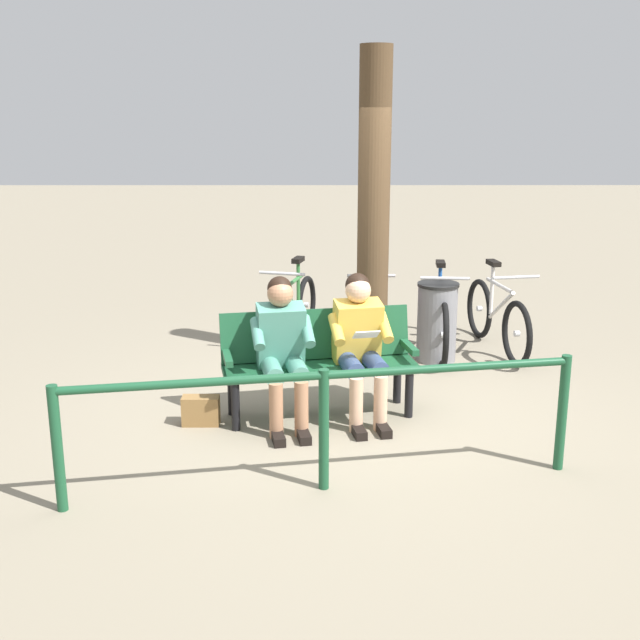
{
  "coord_description": "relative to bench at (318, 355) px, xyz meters",
  "views": [
    {
      "loc": [
        0.25,
        6.19,
        2.51
      ],
      "look_at": [
        0.24,
        -0.31,
        0.75
      ],
      "focal_mm": 44.41,
      "sensor_mm": 36.0,
      "label": 1
    }
  ],
  "objects": [
    {
      "name": "ground_plane",
      "position": [
        -0.25,
        0.09,
        -0.51
      ],
      "size": [
        40.0,
        40.0,
        0.0
      ],
      "primitive_type": "plane",
      "color": "gray"
    },
    {
      "name": "bench",
      "position": [
        0.0,
        0.0,
        0.0
      ],
      "size": [
        1.66,
        0.78,
        0.87
      ],
      "rotation": [
        0.0,
        0.0,
        0.19
      ],
      "color": "#194C2D",
      "rests_on": "ground"
    },
    {
      "name": "person_reading",
      "position": [
        -0.34,
        0.1,
        0.16
      ],
      "size": [
        0.54,
        0.81,
        1.2
      ],
      "rotation": [
        0.0,
        0.0,
        0.19
      ],
      "color": "gold",
      "rests_on": "ground"
    },
    {
      "name": "person_companion",
      "position": [
        0.29,
        0.22,
        0.16
      ],
      "size": [
        0.54,
        0.81,
        1.2
      ],
      "rotation": [
        0.0,
        0.0,
        0.19
      ],
      "color": "#4C8C7A",
      "rests_on": "ground"
    },
    {
      "name": "handbag",
      "position": [
        0.95,
        0.27,
        -0.39
      ],
      "size": [
        0.3,
        0.14,
        0.24
      ],
      "primitive_type": "cube",
      "rotation": [
        0.0,
        0.0,
        0.0
      ],
      "color": "olive",
      "rests_on": "ground"
    },
    {
      "name": "tree_trunk",
      "position": [
        -0.53,
        -1.24,
        1.02
      ],
      "size": [
        0.31,
        0.31,
        3.05
      ],
      "primitive_type": "cylinder",
      "color": "#4C3823",
      "rests_on": "ground"
    },
    {
      "name": "litter_bin",
      "position": [
        -1.2,
        -1.42,
        -0.1
      ],
      "size": [
        0.42,
        0.42,
        0.81
      ],
      "color": "slate",
      "rests_on": "ground"
    },
    {
      "name": "bicycle_red",
      "position": [
        -1.88,
        -1.75,
        -0.15
      ],
      "size": [
        0.48,
        1.67,
        0.94
      ],
      "rotation": [
        0.0,
        0.0,
        1.74
      ],
      "color": "black",
      "rests_on": "ground"
    },
    {
      "name": "bicycle_silver",
      "position": [
        -1.27,
        -1.71,
        -0.15
      ],
      "size": [
        0.48,
        1.68,
        0.94
      ],
      "rotation": [
        0.0,
        0.0,
        1.5
      ],
      "color": "black",
      "rests_on": "ground"
    },
    {
      "name": "bicycle_black",
      "position": [
        -0.52,
        -1.84,
        -0.15
      ],
      "size": [
        0.48,
        1.68,
        0.94
      ],
      "rotation": [
        0.0,
        0.0,
        1.59
      ],
      "color": "black",
      "rests_on": "ground"
    },
    {
      "name": "bicycle_purple",
      "position": [
        0.26,
        -1.93,
        -0.15
      ],
      "size": [
        0.58,
        1.64,
        0.94
      ],
      "rotation": [
        0.0,
        0.0,
        1.32
      ],
      "color": "black",
      "rests_on": "ground"
    },
    {
      "name": "railing_fence",
      "position": [
        -0.04,
        1.38,
        0.1
      ],
      "size": [
        3.43,
        0.67,
        0.85
      ],
      "rotation": [
        0.0,
        0.0,
        0.18
      ],
      "color": "#194C2D",
      "rests_on": "ground"
    }
  ]
}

